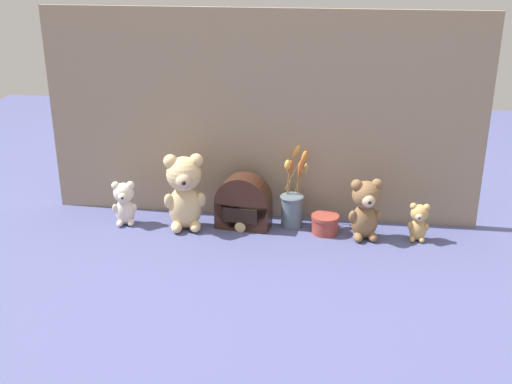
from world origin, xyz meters
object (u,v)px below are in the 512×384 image
(teddy_bear_large, at_px, (185,190))
(flower_vase, at_px, (293,204))
(vintage_radio, at_px, (243,206))
(teddy_bear_medium, at_px, (366,208))
(teddy_bear_small, at_px, (124,202))
(teddy_bear_tiny, at_px, (419,221))
(decorative_tin_tall, at_px, (325,224))

(teddy_bear_large, relative_size, flower_vase, 0.97)
(teddy_bear_large, relative_size, vintage_radio, 1.38)
(flower_vase, distance_m, vintage_radio, 0.19)
(teddy_bear_medium, bearing_deg, vintage_radio, 174.84)
(teddy_bear_medium, height_order, vintage_radio, teddy_bear_medium)
(teddy_bear_medium, relative_size, teddy_bear_small, 1.32)
(teddy_bear_small, relative_size, flower_vase, 0.57)
(teddy_bear_medium, xyz_separation_m, vintage_radio, (-0.45, 0.04, -0.03))
(teddy_bear_tiny, bearing_deg, flower_vase, 171.83)
(decorative_tin_tall, bearing_deg, teddy_bear_large, -176.97)
(teddy_bear_medium, xyz_separation_m, flower_vase, (-0.27, 0.07, -0.03))
(teddy_bear_large, bearing_deg, decorative_tin_tall, 3.03)
(decorative_tin_tall, bearing_deg, teddy_bear_small, -178.30)
(teddy_bear_small, bearing_deg, flower_vase, 6.29)
(vintage_radio, bearing_deg, teddy_bear_medium, -5.16)
(teddy_bear_medium, bearing_deg, teddy_bear_large, -179.94)
(teddy_bear_small, distance_m, decorative_tin_tall, 0.76)
(teddy_bear_medium, height_order, teddy_bear_small, teddy_bear_medium)
(teddy_bear_small, bearing_deg, teddy_bear_large, -1.23)
(teddy_bear_medium, height_order, decorative_tin_tall, teddy_bear_medium)
(teddy_bear_large, distance_m, flower_vase, 0.41)
(teddy_bear_large, distance_m, vintage_radio, 0.23)
(teddy_bear_tiny, relative_size, vintage_radio, 0.68)
(teddy_bear_large, xyz_separation_m, decorative_tin_tall, (0.52, 0.03, -0.12))
(flower_vase, height_order, decorative_tin_tall, flower_vase)
(teddy_bear_medium, bearing_deg, flower_vase, 164.52)
(teddy_bear_small, bearing_deg, decorative_tin_tall, 1.70)
(teddy_bear_tiny, distance_m, decorative_tin_tall, 0.34)
(teddy_bear_medium, distance_m, vintage_radio, 0.45)
(teddy_bear_large, relative_size, teddy_bear_small, 1.69)
(vintage_radio, height_order, decorative_tin_tall, vintage_radio)
(teddy_bear_large, height_order, decorative_tin_tall, teddy_bear_large)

